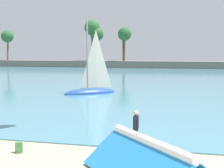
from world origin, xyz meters
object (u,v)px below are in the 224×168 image
at_px(folded_kite, 150,151).
at_px(sailboat_near_shore, 91,86).
at_px(person_at_waterline, 136,128).
at_px(backpack_near_kite, 19,148).

bearing_deg(folded_kite, sailboat_near_shore, 112.06).
relative_size(person_at_waterline, sailboat_near_shore, 0.21).
xyz_separation_m(folded_kite, backpack_near_kite, (-5.53, 1.35, -0.68)).
bearing_deg(person_at_waterline, backpack_near_kite, -161.39).
height_order(backpack_near_kite, sailboat_near_shore, sailboat_near_shore).
height_order(folded_kite, backpack_near_kite, folded_kite).
distance_m(person_at_waterline, backpack_near_kite, 4.94).
xyz_separation_m(person_at_waterline, backpack_near_kite, (-4.64, -1.56, -0.69)).
bearing_deg(backpack_near_kite, person_at_waterline, 18.61).
bearing_deg(backpack_near_kite, sailboat_near_shore, 97.02).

